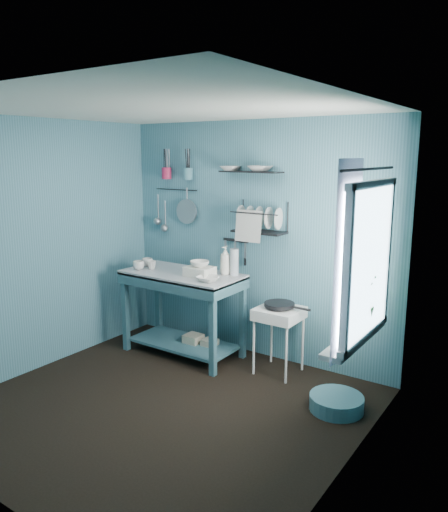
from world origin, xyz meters
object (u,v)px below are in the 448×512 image
Objects in this scene: frying_pan at (279,304)px; potted_plant at (355,298)px; soap_bottle at (225,260)px; hotplate_stand at (279,340)px; mug_mid at (152,265)px; dish_rack at (259,217)px; mug_right at (147,263)px; utensil_cup_magenta at (167,173)px; wash_tub at (200,271)px; storage_tin_small at (210,348)px; colander at (187,212)px; utensil_cup_teal at (188,174)px; floor_basin at (336,403)px; mug_left at (139,265)px; storage_tin_large at (193,344)px; water_bottle at (234,262)px; work_counter at (183,314)px.

potted_plant reaches higher than frying_pan.
hotplate_stand is (0.67, -0.04, -0.73)m from soap_bottle.
dish_rack is (1.12, 0.40, 0.56)m from mug_mid.
mug_mid is 0.13m from mug_right.
utensil_cup_magenta reaches higher than hotplate_stand.
frying_pan is 0.57× the size of potted_plant.
wash_tub is 0.42× the size of hotplate_stand.
mug_right is 1.18m from storage_tin_small.
colander reaches higher than mug_right.
utensil_cup_teal reaches higher than floor_basin.
mug_left is 0.16m from mug_right.
dish_rack is (0.49, 0.36, 0.56)m from wash_tub.
mug_left is at bearing -84.90° from utensil_cup_magenta.
utensil_cup_teal is (-1.31, 0.23, 1.23)m from frying_pan.
storage_tin_small is (0.78, 0.24, -0.86)m from mug_left.
utensil_cup_magenta reaches higher than frying_pan.
utensil_cup_teal reaches higher than storage_tin_large.
dish_rack reaches higher than wash_tub.
dish_rack is at bearing 19.84° from mug_mid.
storage_tin_large reaches higher than storage_tin_small.
water_bottle reaches higher than frying_pan.
utensil_cup_teal reaches higher than water_bottle.
work_counter is at bearing -172.90° from hotplate_stand.
utensil_cup_magenta is (-0.03, 0.39, 0.97)m from mug_right.
colander is 1.56m from storage_tin_small.
mug_right is 0.95m from soap_bottle.
frying_pan is 1.08m from floor_basin.
mug_right is at bearing -167.74° from soap_bottle.
floor_basin is (2.34, -0.07, -0.90)m from mug_left.
mug_right is 0.73m from colander.
hotplate_stand is 2.23× the size of frying_pan.
storage_tin_large is at bearing 154.98° from wash_tub.
soap_bottle is 1.36× the size of storage_tin_large.
work_counter is at bearing 172.97° from floor_basin.
frying_pan is (1.59, 0.16, -0.25)m from mug_right.
soap_bottle is 0.54× the size of dish_rack.
dish_rack is at bearing 24.24° from soap_bottle.
dish_rack reaches higher than water_bottle.
frying_pan reaches higher than storage_tin_small.
work_counter is at bearing 8.97° from mug_mid.
utensil_cup_magenta is 0.28× the size of floor_basin.
frying_pan is at bearing 16.16° from work_counter.
storage_tin_small is 0.43× the size of floor_basin.
wash_tub is 2.15× the size of utensil_cup_magenta.
utensil_cup_teal is (-0.74, 0.17, 0.88)m from water_bottle.
mug_right is 1.71m from hotplate_stand.
soap_bottle is at bearing -16.92° from utensil_cup_teal.
utensil_cup_magenta is at bearing 95.10° from mug_left.
work_counter reaches higher than frying_pan.
wash_tub is (0.25, -0.02, 0.51)m from work_counter.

